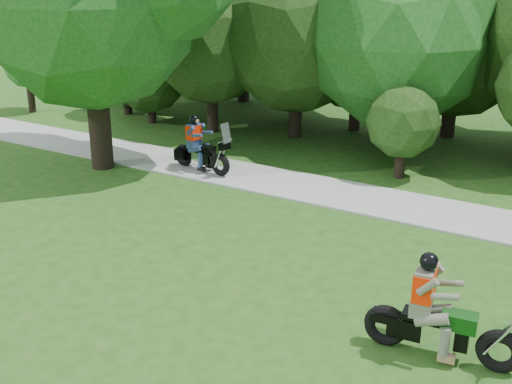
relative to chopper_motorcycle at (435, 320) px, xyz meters
The scene contains 3 objects.
walkway 6.42m from the chopper_motorcycle, 102.13° to the left, with size 60.00×2.20×0.06m, color gray.
chopper_motorcycle is the anchor object (origin of this frame).
touring_motorcycle 10.77m from the chopper_motorcycle, 146.65° to the left, with size 2.23×0.86×1.70m.
Camera 1 is at (3.50, -7.50, 6.22)m, focal length 45.00 mm.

